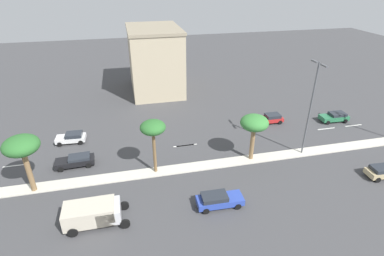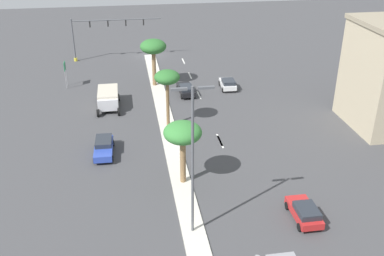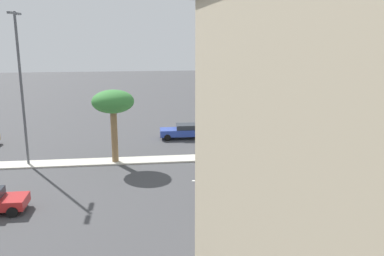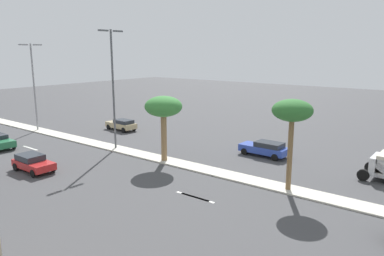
{
  "view_description": "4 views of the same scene",
  "coord_description": "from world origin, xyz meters",
  "views": [
    {
      "loc": [
        28.79,
        25.03,
        20.87
      ],
      "look_at": [
        -2.67,
        32.28,
        3.88
      ],
      "focal_mm": 28.27,
      "sensor_mm": 36.0,
      "label": 1
    },
    {
      "loc": [
        4.31,
        72.59,
        22.13
      ],
      "look_at": [
        -1.44,
        36.36,
        3.98
      ],
      "focal_mm": 41.53,
      "sensor_mm": 36.0,
      "label": 2
    },
    {
      "loc": [
        -32.74,
        37.02,
        10.37
      ],
      "look_at": [
        1.55,
        32.7,
        2.29
      ],
      "focal_mm": 38.64,
      "sensor_mm": 36.0,
      "label": 3
    },
    {
      "loc": [
        -24.04,
        17.63,
        9.81
      ],
      "look_at": [
        0.83,
        36.79,
        3.23
      ],
      "focal_mm": 34.48,
      "sensor_mm": 36.0,
      "label": 4
    }
  ],
  "objects": [
    {
      "name": "street_lamp_leading",
      "position": [
        0.06,
        46.04,
        6.85
      ],
      "size": [
        2.9,
        0.24,
        11.72
      ],
      "color": "#515459",
      "rests_on": "median_curb"
    },
    {
      "name": "palm_tree_outboard",
      "position": [
        -0.18,
        39.18,
        4.88
      ],
      "size": [
        3.32,
        3.32,
        5.83
      ],
      "color": "olive",
      "rests_on": "median_curb"
    },
    {
      "name": "palm_tree_rear",
      "position": [
        -0.13,
        27.37,
        5.66
      ],
      "size": [
        2.79,
        2.79,
        6.48
      ],
      "color": "brown",
      "rests_on": "median_curb"
    },
    {
      "name": "lane_stripe_rear",
      "position": [
        -5.15,
        31.72,
        0.01
      ],
      "size": [
        0.2,
        2.8,
        0.01
      ],
      "primitive_type": "cube",
      "color": "silver",
      "rests_on": "ground"
    },
    {
      "name": "directional_road_sign",
      "position": [
        12.35,
        13.03,
        2.56
      ],
      "size": [
        0.1,
        1.34,
        3.58
      ],
      "color": "gray",
      "rests_on": "ground"
    },
    {
      "name": "sedan_blue_left",
      "position": [
        6.94,
        32.75,
        0.77
      ],
      "size": [
        2.01,
        4.64,
        1.43
      ],
      "color": "#2D47AD",
      "rests_on": "ground"
    },
    {
      "name": "ground_plane",
      "position": [
        0.0,
        35.95,
        0.0
      ],
      "size": [
        160.0,
        160.0,
        0.0
      ],
      "primitive_type": "plane",
      "color": "#424244"
    },
    {
      "name": "lane_stripe_left",
      "position": [
        -5.15,
        32.13,
        0.01
      ],
      "size": [
        0.2,
        2.8,
        0.01
      ],
      "primitive_type": "cube",
      "color": "silver",
      "rests_on": "ground"
    },
    {
      "name": "box_truck",
      "position": [
        6.6,
        21.09,
        1.22
      ],
      "size": [
        2.71,
        5.77,
        2.11
      ],
      "color": "silver",
      "rests_on": "ground"
    },
    {
      "name": "sedan_black_front",
      "position": [
        -3.5,
        18.29,
        0.72
      ],
      "size": [
        2.08,
        4.51,
        1.31
      ],
      "color": "black",
      "rests_on": "ground"
    },
    {
      "name": "median_curb",
      "position": [
        0.0,
        46.22,
        0.06
      ],
      "size": [
        1.8,
        92.45,
        0.12
      ],
      "primitive_type": "cube",
      "color": "beige",
      "rests_on": "ground"
    }
  ]
}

